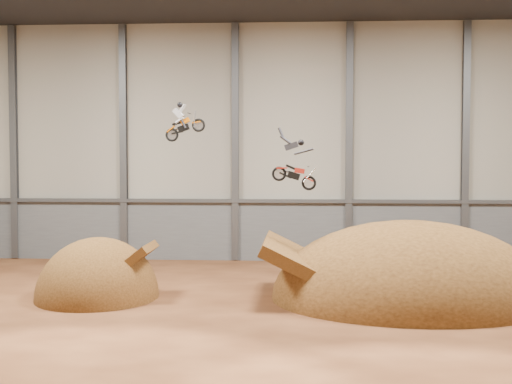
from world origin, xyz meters
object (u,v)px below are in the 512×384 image
fmx_rider_a (187,117)px  landing_ramp (409,300)px  takeoff_ramp (98,298)px  fmx_rider_b (292,159)px

fmx_rider_a → landing_ramp: bearing=-5.8°
takeoff_ramp → landing_ramp: (13.58, 0.41, 0.00)m
landing_ramp → fmx_rider_b: (-5.09, -0.34, 6.07)m
landing_ramp → fmx_rider_b: fmx_rider_b is taller
takeoff_ramp → fmx_rider_b: (8.49, 0.06, 6.07)m
takeoff_ramp → fmx_rider_a: size_ratio=3.21×
takeoff_ramp → landing_ramp: bearing=1.7°
takeoff_ramp → landing_ramp: landing_ramp is taller
landing_ramp → fmx_rider_a: (-9.89, 1.49, 7.97)m
fmx_rider_a → fmx_rider_b: fmx_rider_a is taller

